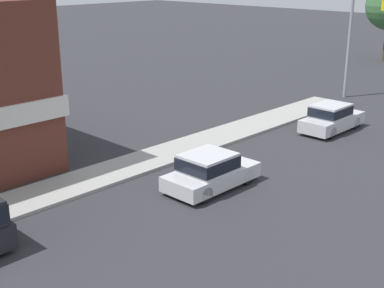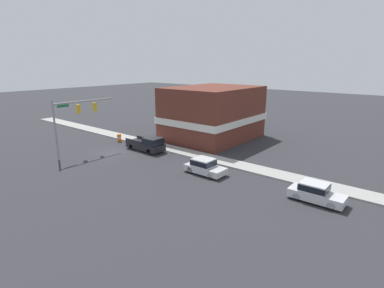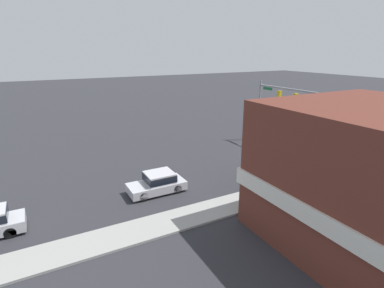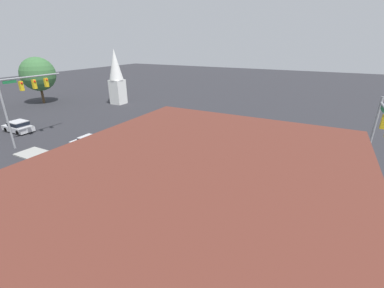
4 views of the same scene
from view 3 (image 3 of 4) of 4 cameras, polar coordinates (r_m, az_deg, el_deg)
ground_plane at (r=30.73m, az=15.67°, el=-2.57°), size 200.00×200.00×0.00m
sidewalk_curb at (r=27.23m, az=23.95°, el=-5.93°), size 2.40×60.00×0.14m
near_signal_assembly at (r=33.55m, az=15.56°, el=8.04°), size 7.97×0.49×6.95m
car_lead at (r=22.53m, az=-6.51°, el=-7.25°), size 1.94×4.21×1.55m
pickup_truck_parked at (r=26.45m, az=16.50°, el=-3.77°), size 2.02×5.37×1.88m
construction_barrel at (r=31.16m, az=26.12°, el=-2.41°), size 0.59×0.59×1.08m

